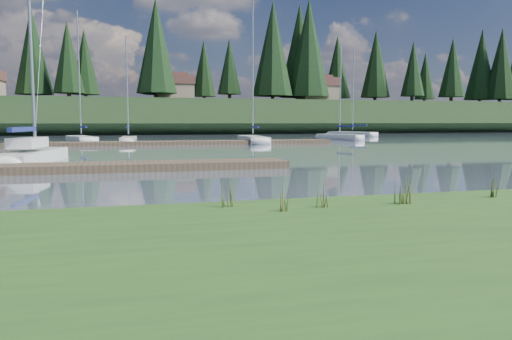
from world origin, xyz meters
name	(u,v)px	position (x,y,z in m)	size (l,w,h in m)	color
ground	(153,145)	(0.00, 30.00, 0.00)	(200.00, 200.00, 0.00)	slate
bank	(362,278)	(0.00, -6.00, 0.17)	(60.00, 9.00, 0.35)	#2C541E
ridge	(136,118)	(0.00, 73.00, 2.50)	(200.00, 20.00, 5.00)	#1B3017
sailboat_main	(35,153)	(-6.34, 14.02, 0.42)	(2.61, 7.82, 11.18)	silver
dock_near	(81,168)	(-4.00, 9.00, 0.15)	(16.00, 2.00, 0.30)	#4C3D2C
dock_far	(178,143)	(2.00, 30.00, 0.15)	(26.00, 2.20, 0.30)	#4C3D2C
sailboat_bg_1	(80,139)	(-6.07, 37.25, 0.33)	(3.47, 7.99, 11.73)	silver
sailboat_bg_2	(129,139)	(-1.81, 33.57, 0.33)	(1.57, 6.01, 9.16)	silver
sailboat_bg_3	(251,139)	(9.03, 33.17, 0.32)	(2.34, 8.63, 12.47)	silver
sailboat_bg_4	(336,136)	(19.10, 36.98, 0.33)	(3.39, 6.46, 9.65)	silver
sailboat_bg_5	(348,134)	(26.12, 48.61, 0.32)	(4.47, 7.91, 11.32)	silver
weed_0	(284,199)	(0.17, -2.78, 0.56)	(0.17, 0.14, 0.51)	#475B23
weed_1	(323,195)	(0.95, -2.63, 0.57)	(0.17, 0.14, 0.53)	#475B23
weed_2	(409,190)	(2.65, -2.70, 0.61)	(0.17, 0.14, 0.63)	#475B23
weed_3	(226,193)	(-0.72, -2.11, 0.60)	(0.17, 0.14, 0.60)	#475B23
weed_4	(400,193)	(2.49, -2.65, 0.55)	(0.17, 0.14, 0.47)	#475B23
weed_5	(494,185)	(4.80, -2.41, 0.59)	(0.17, 0.14, 0.57)	#475B23
mud_lip	(257,215)	(0.00, -1.60, 0.07)	(60.00, 0.50, 0.14)	#33281C
conifer_3	(68,57)	(-10.00, 72.00, 11.74)	(4.84, 4.84, 12.25)	#382619
conifer_4	(156,46)	(3.00, 66.00, 13.09)	(6.16, 6.16, 15.10)	#382619
conifer_5	(229,66)	(15.00, 70.00, 10.83)	(3.96, 3.96, 10.35)	#382619
conifer_6	(309,48)	(28.00, 68.00, 13.99)	(7.04, 7.04, 17.00)	#382619
conifer_7	(376,64)	(42.00, 71.00, 12.19)	(5.28, 5.28, 13.20)	#382619
conifer_8	(452,67)	(55.00, 67.00, 11.51)	(4.62, 4.62, 11.77)	#382619
conifer_9	(501,64)	(68.00, 70.00, 12.87)	(5.94, 5.94, 14.62)	#382619
house_1	(174,88)	(6.00, 71.00, 7.31)	(6.30, 5.30, 4.65)	gray
house_2	(317,89)	(30.00, 69.00, 7.31)	(6.30, 5.30, 4.65)	gray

